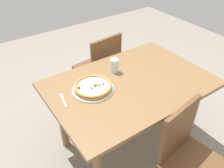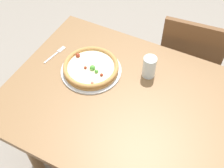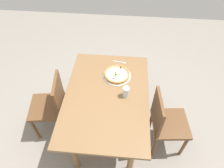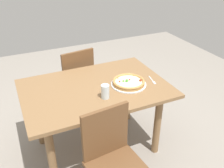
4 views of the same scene
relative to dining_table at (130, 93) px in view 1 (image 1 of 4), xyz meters
name	(u,v)px [view 1 (image 1 of 4)]	position (x,y,z in m)	size (l,w,h in m)	color
ground_plane	(127,141)	(0.00, 0.00, -0.62)	(6.00, 6.00, 0.00)	gray
dining_table	(130,93)	(0.00, 0.00, 0.00)	(1.34, 0.92, 0.73)	olive
chair_near	(189,157)	(0.00, -0.67, -0.14)	(0.45, 0.45, 0.88)	brown
chair_far	(100,67)	(0.12, 0.67, -0.14)	(0.44, 0.44, 0.88)	brown
plate	(93,89)	(-0.30, 0.09, 0.11)	(0.33, 0.33, 0.01)	silver
pizza	(93,87)	(-0.30, 0.09, 0.14)	(0.30, 0.30, 0.05)	#B78447
fork	(63,99)	(-0.55, 0.12, 0.11)	(0.05, 0.17, 0.00)	silver
drinking_glass	(114,66)	(-0.01, 0.21, 0.17)	(0.07, 0.07, 0.12)	silver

